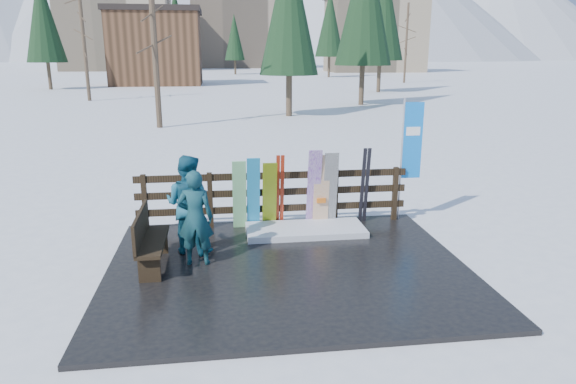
{
  "coord_description": "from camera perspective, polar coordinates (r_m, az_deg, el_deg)",
  "views": [
    {
      "loc": [
        -1.06,
        -7.95,
        3.54
      ],
      "look_at": [
        0.14,
        1.0,
        1.1
      ],
      "focal_mm": 32.0,
      "sensor_mm": 36.0,
      "label": 1
    }
  ],
  "objects": [
    {
      "name": "snowboard_2",
      "position": [
        10.35,
        -2.07,
        -0.35
      ],
      "size": [
        0.28,
        0.36,
        1.4
      ],
      "primitive_type": "cube",
      "rotation": [
        0.24,
        0.0,
        0.0
      ],
      "color": "#B8DA0C",
      "rests_on": "deck"
    },
    {
      "name": "snowboard_4",
      "position": [
        10.52,
        4.72,
        0.3
      ],
      "size": [
        0.29,
        0.24,
        1.56
      ],
      "primitive_type": "cube",
      "rotation": [
        0.14,
        0.0,
        0.0
      ],
      "color": "black",
      "rests_on": "deck"
    },
    {
      "name": "ground",
      "position": [
        8.77,
        -0.02,
        -8.69
      ],
      "size": [
        700.0,
        700.0,
        0.0
      ],
      "primitive_type": "plane",
      "color": "white",
      "rests_on": "ground"
    },
    {
      "name": "person_front",
      "position": [
        8.69,
        -10.25,
        -2.84
      ],
      "size": [
        0.62,
        0.43,
        1.63
      ],
      "primitive_type": "imported",
      "rotation": [
        0.0,
        0.0,
        3.07
      ],
      "color": "#195C54",
      "rests_on": "deck"
    },
    {
      "name": "person_back",
      "position": [
        9.24,
        -11.02,
        -1.35
      ],
      "size": [
        1.06,
        0.97,
        1.77
      ],
      "primitive_type": "imported",
      "rotation": [
        0.0,
        0.0,
        2.72
      ],
      "color": "#17546E",
      "rests_on": "deck"
    },
    {
      "name": "deck",
      "position": [
        8.75,
        -0.02,
        -8.45
      ],
      "size": [
        6.0,
        5.0,
        0.08
      ],
      "primitive_type": "cube",
      "color": "black",
      "rests_on": "ground"
    },
    {
      "name": "ski_pair_b",
      "position": [
        10.76,
        8.51,
        0.69
      ],
      "size": [
        0.17,
        0.25,
        1.62
      ],
      "color": "black",
      "rests_on": "deck"
    },
    {
      "name": "trees",
      "position": [
        59.65,
        -2.49,
        17.01
      ],
      "size": [
        42.07,
        68.88,
        12.28
      ],
      "color": "#382B1E",
      "rests_on": "ground"
    },
    {
      "name": "rental_flag",
      "position": [
        11.09,
        13.38,
        5.09
      ],
      "size": [
        0.45,
        0.04,
        2.6
      ],
      "color": "silver",
      "rests_on": "deck"
    },
    {
      "name": "snowboard_0",
      "position": [
        10.31,
        -3.87,
        -0.13
      ],
      "size": [
        0.26,
        0.4,
        1.51
      ],
      "primitive_type": "cube",
      "rotation": [
        0.24,
        0.0,
        0.0
      ],
      "color": "#2391C4",
      "rests_on": "deck"
    },
    {
      "name": "snowboard_1",
      "position": [
        10.31,
        -5.42,
        -0.35
      ],
      "size": [
        0.27,
        0.32,
        1.45
      ],
      "primitive_type": "cube",
      "rotation": [
        0.2,
        0.0,
        0.0
      ],
      "color": "silver",
      "rests_on": "deck"
    },
    {
      "name": "bench",
      "position": [
        8.82,
        -15.28,
        -4.94
      ],
      "size": [
        0.41,
        1.5,
        0.97
      ],
      "color": "black",
      "rests_on": "deck"
    },
    {
      "name": "snow_patch",
      "position": [
        10.27,
        1.95,
        -4.23
      ],
      "size": [
        2.35,
        1.0,
        0.12
      ],
      "primitive_type": "cube",
      "color": "white",
      "rests_on": "deck"
    },
    {
      "name": "fence",
      "position": [
        10.58,
        -1.59,
        -0.23
      ],
      "size": [
        5.6,
        0.1,
        1.15
      ],
      "color": "black",
      "rests_on": "deck"
    },
    {
      "name": "resort_buildings",
      "position": [
        123.53,
        -6.97,
        17.94
      ],
      "size": [
        73.0,
        87.6,
        22.6
      ],
      "color": "tan",
      "rests_on": "ground"
    },
    {
      "name": "ski_pair_a",
      "position": [
        10.42,
        -0.91,
        0.13
      ],
      "size": [
        0.17,
        0.29,
        1.53
      ],
      "color": "#A42914",
      "rests_on": "deck"
    },
    {
      "name": "snowboard_5",
      "position": [
        10.49,
        3.73,
        0.16
      ],
      "size": [
        0.32,
        0.21,
        1.51
      ],
      "primitive_type": "cube",
      "rotation": [
        0.12,
        0.0,
        0.0
      ],
      "color": "silver",
      "rests_on": "deck"
    },
    {
      "name": "snowboard_3",
      "position": [
        10.44,
        2.89,
        0.43
      ],
      "size": [
        0.27,
        0.35,
        1.63
      ],
      "primitive_type": "cube",
      "rotation": [
        0.2,
        0.0,
        0.0
      ],
      "color": "silver",
      "rests_on": "deck"
    }
  ]
}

